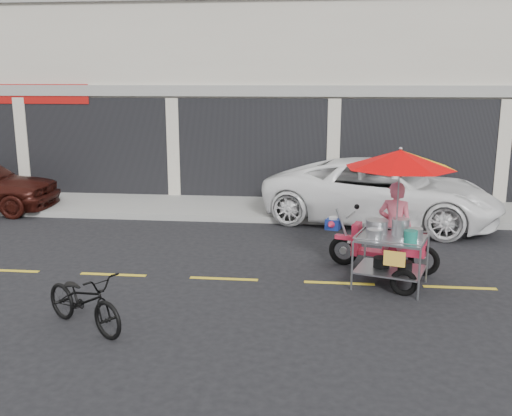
# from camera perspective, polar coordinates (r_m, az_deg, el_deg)

# --- Properties ---
(ground) EXTENTS (90.00, 90.00, 0.00)m
(ground) POSITION_cam_1_polar(r_m,az_deg,el_deg) (9.93, 8.32, -7.46)
(ground) COLOR black
(sidewalk) EXTENTS (45.00, 3.00, 0.15)m
(sidewalk) POSITION_cam_1_polar(r_m,az_deg,el_deg) (15.20, 7.66, -0.03)
(sidewalk) COLOR gray
(sidewalk) RESTS_ON ground
(shophouse_block) EXTENTS (36.00, 8.11, 10.40)m
(shophouse_block) POSITION_cam_1_polar(r_m,az_deg,el_deg) (20.19, 15.98, 14.63)
(shophouse_block) COLOR beige
(shophouse_block) RESTS_ON ground
(centerline) EXTENTS (42.00, 0.10, 0.01)m
(centerline) POSITION_cam_1_polar(r_m,az_deg,el_deg) (9.93, 8.32, -7.44)
(centerline) COLOR gold
(centerline) RESTS_ON ground
(white_pickup) EXTENTS (6.03, 4.00, 1.54)m
(white_pickup) POSITION_cam_1_polar(r_m,az_deg,el_deg) (14.01, 12.44, 1.59)
(white_pickup) COLOR white
(white_pickup) RESTS_ON ground
(near_bicycle) EXTENTS (1.66, 1.34, 0.85)m
(near_bicycle) POSITION_cam_1_polar(r_m,az_deg,el_deg) (8.34, -16.83, -8.79)
(near_bicycle) COLOR black
(near_bicycle) RESTS_ON ground
(food_vendor_rig) EXTENTS (2.32, 2.34, 2.35)m
(food_vendor_rig) POSITION_cam_1_polar(r_m,az_deg,el_deg) (9.89, 13.79, 1.12)
(food_vendor_rig) COLOR black
(food_vendor_rig) RESTS_ON ground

